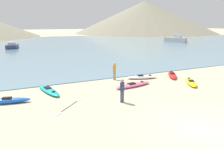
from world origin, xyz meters
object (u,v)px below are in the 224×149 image
(kayak_on_sand_0, at_px, (172,75))
(kayak_on_sand_4, at_px, (133,85))
(loose_paddle, at_px, (69,106))
(kayak_on_sand_1, at_px, (191,82))
(kayak_on_sand_3, at_px, (5,101))
(moored_boat_1, at_px, (12,46))
(moored_boat_0, at_px, (176,40))
(kayak_on_sand_5, at_px, (142,77))
(person_near_waterline, at_px, (114,70))
(kayak_on_sand_2, at_px, (49,90))
(person_near_foreground, at_px, (122,89))

(kayak_on_sand_0, height_order, kayak_on_sand_4, kayak_on_sand_0)
(kayak_on_sand_4, distance_m, loose_paddle, 5.99)
(kayak_on_sand_1, xyz_separation_m, loose_paddle, (-10.35, -0.62, -0.13))
(loose_paddle, bearing_deg, kayak_on_sand_4, 19.49)
(kayak_on_sand_3, bearing_deg, kayak_on_sand_0, 4.22)
(kayak_on_sand_3, relative_size, moored_boat_1, 0.72)
(kayak_on_sand_3, relative_size, loose_paddle, 1.48)
(moored_boat_0, bearing_deg, kayak_on_sand_5, -135.71)
(kayak_on_sand_0, bearing_deg, kayak_on_sand_4, -165.82)
(kayak_on_sand_1, distance_m, kayak_on_sand_5, 4.19)
(person_near_waterline, relative_size, moored_boat_0, 0.27)
(kayak_on_sand_0, relative_size, moored_boat_0, 0.47)
(kayak_on_sand_1, relative_size, kayak_on_sand_3, 0.88)
(person_near_waterline, bearing_deg, kayak_on_sand_3, -165.03)
(kayak_on_sand_3, height_order, moored_boat_0, moored_boat_0)
(kayak_on_sand_2, xyz_separation_m, moored_boat_1, (-1.40, 32.33, 0.37))
(kayak_on_sand_2, distance_m, loose_paddle, 3.54)
(kayak_on_sand_5, height_order, loose_paddle, kayak_on_sand_5)
(kayak_on_sand_5, bearing_deg, kayak_on_sand_0, -11.08)
(kayak_on_sand_2, height_order, kayak_on_sand_3, kayak_on_sand_3)
(person_near_waterline, distance_m, moored_boat_0, 42.39)
(kayak_on_sand_5, xyz_separation_m, moored_boat_1, (-9.69, 31.96, 0.36))
(kayak_on_sand_3, height_order, person_near_waterline, person_near_waterline)
(kayak_on_sand_0, distance_m, kayak_on_sand_5, 3.05)
(kayak_on_sand_5, bearing_deg, person_near_waterline, 163.60)
(loose_paddle, bearing_deg, moored_boat_0, 41.27)
(loose_paddle, bearing_deg, kayak_on_sand_2, 99.84)
(kayak_on_sand_0, xyz_separation_m, person_near_foreground, (-7.50, -4.01, 0.69))
(kayak_on_sand_0, distance_m, kayak_on_sand_3, 14.21)
(kayak_on_sand_4, distance_m, moored_boat_1, 34.68)
(kayak_on_sand_5, relative_size, loose_paddle, 1.38)
(kayak_on_sand_4, xyz_separation_m, person_near_foreground, (-2.47, -2.73, 0.73))
(kayak_on_sand_4, relative_size, kayak_on_sand_5, 1.18)
(loose_paddle, bearing_deg, kayak_on_sand_1, 3.44)
(kayak_on_sand_3, relative_size, person_near_foreground, 2.05)
(kayak_on_sand_2, bearing_deg, moored_boat_1, 92.48)
(kayak_on_sand_2, distance_m, person_near_waterline, 6.03)
(moored_boat_1, bearing_deg, person_near_waterline, -76.89)
(kayak_on_sand_1, bearing_deg, person_near_foreground, -169.28)
(kayak_on_sand_1, distance_m, moored_boat_1, 37.31)
(kayak_on_sand_4, height_order, loose_paddle, kayak_on_sand_4)
(kayak_on_sand_4, height_order, person_near_foreground, person_near_foreground)
(kayak_on_sand_2, bearing_deg, kayak_on_sand_0, -1.11)
(kayak_on_sand_1, bearing_deg, person_near_waterline, 142.11)
(kayak_on_sand_1, distance_m, person_near_waterline, 6.47)
(person_near_waterline, bearing_deg, person_near_foreground, -111.52)
(moored_boat_1, bearing_deg, kayak_on_sand_5, -73.13)
(kayak_on_sand_5, xyz_separation_m, loose_paddle, (-7.69, -3.86, -0.13))
(kayak_on_sand_4, bearing_deg, person_near_waterline, 98.33)
(kayak_on_sand_3, relative_size, moored_boat_0, 0.52)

